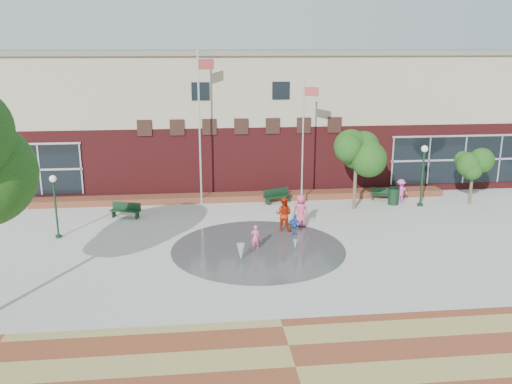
{
  "coord_description": "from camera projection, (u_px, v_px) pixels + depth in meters",
  "views": [
    {
      "loc": [
        -2.81,
        -21.37,
        9.56
      ],
      "look_at": [
        0.0,
        4.0,
        2.6
      ],
      "focal_mm": 38.0,
      "sensor_mm": 36.0,
      "label": 1
    }
  ],
  "objects": [
    {
      "name": "flower_bed",
      "position": [
        243.0,
        200.0,
        34.43
      ],
      "size": [
        26.0,
        1.2,
        0.4
      ],
      "primitive_type": "cube",
      "color": "maroon",
      "rests_on": "ground"
    },
    {
      "name": "bench_right",
      "position": [
        383.0,
        197.0,
        34.25
      ],
      "size": [
        1.61,
        1.05,
        0.79
      ],
      "rotation": [
        0.0,
        0.0,
        -0.43
      ],
      "color": "#14321D",
      "rests_on": "ground"
    },
    {
      "name": "water_jet_b",
      "position": [
        295.0,
        250.0,
        26.12
      ],
      "size": [
        0.21,
        0.21,
        0.46
      ],
      "primitive_type": "cone",
      "rotation": [
        3.14,
        0.0,
        0.0
      ],
      "color": "white",
      "rests_on": "ground"
    },
    {
      "name": "flagpole_left",
      "position": [
        200.0,
        121.0,
        32.24
      ],
      "size": [
        1.03,
        0.45,
        9.27
      ],
      "rotation": [
        0.0,
        0.0,
        0.35
      ],
      "color": "silver",
      "rests_on": "ground"
    },
    {
      "name": "adult_red",
      "position": [
        284.0,
        214.0,
        28.48
      ],
      "size": [
        1.13,
        1.03,
        1.88
      ],
      "primitive_type": "imported",
      "rotation": [
        0.0,
        0.0,
        2.71
      ],
      "color": "#AA240A",
      "rests_on": "ground"
    },
    {
      "name": "child_blue",
      "position": [
        295.0,
        225.0,
        27.89
      ],
      "size": [
        0.73,
        0.58,
        1.15
      ],
      "primitive_type": "imported",
      "rotation": [
        0.0,
        0.0,
        2.63
      ],
      "color": "#1C50AB",
      "rests_on": "ground"
    },
    {
      "name": "tree_mid",
      "position": [
        357.0,
        151.0,
        31.64
      ],
      "size": [
        2.88,
        2.88,
        4.86
      ],
      "color": "#493D2B",
      "rests_on": "ground"
    },
    {
      "name": "bench_mid",
      "position": [
        277.0,
        199.0,
        33.73
      ],
      "size": [
        1.84,
        1.16,
        0.9
      ],
      "rotation": [
        0.0,
        0.0,
        0.4
      ],
      "color": "#14321D",
      "rests_on": "ground"
    },
    {
      "name": "adult_pink",
      "position": [
        301.0,
        211.0,
        29.24
      ],
      "size": [
        1.03,
        0.94,
        1.78
      ],
      "primitive_type": "imported",
      "rotation": [
        0.0,
        0.0,
        2.59
      ],
      "color": "#DB436C",
      "rests_on": "ground"
    },
    {
      "name": "library_building",
      "position": [
        235.0,
        116.0,
        38.84
      ],
      "size": [
        44.4,
        10.4,
        9.2
      ],
      "color": "#561619",
      "rests_on": "ground"
    },
    {
      "name": "splash_pad",
      "position": [
        258.0,
        249.0,
        26.18
      ],
      "size": [
        8.4,
        8.4,
        0.01
      ],
      "primitive_type": "cylinder",
      "color": "#383A3D",
      "rests_on": "ground"
    },
    {
      "name": "trash_can",
      "position": [
        394.0,
        196.0,
        33.31
      ],
      "size": [
        0.68,
        0.68,
        1.11
      ],
      "color": "#14321D",
      "rests_on": "ground"
    },
    {
      "name": "bench_left",
      "position": [
        126.0,
        213.0,
        30.85
      ],
      "size": [
        1.79,
        0.99,
        0.87
      ],
      "rotation": [
        0.0,
        0.0,
        -0.31
      ],
      "color": "#14321D",
      "rests_on": "ground"
    },
    {
      "name": "child_splash",
      "position": [
        255.0,
        237.0,
        25.99
      ],
      "size": [
        0.47,
        0.33,
        1.23
      ],
      "primitive_type": "imported",
      "rotation": [
        0.0,
        0.0,
        3.22
      ],
      "color": "#D65679",
      "rests_on": "ground"
    },
    {
      "name": "paver_band",
      "position": [
        295.0,
        367.0,
        16.59
      ],
      "size": [
        46.0,
        6.0,
        0.01
      ],
      "primitive_type": "cube",
      "color": "brown",
      "rests_on": "ground"
    },
    {
      "name": "tree_small_right",
      "position": [
        473.0,
        165.0,
        32.88
      ],
      "size": [
        2.02,
        2.02,
        3.45
      ],
      "color": "#493D2B",
      "rests_on": "ground"
    },
    {
      "name": "water_jet_a",
      "position": [
        241.0,
        261.0,
        24.81
      ],
      "size": [
        0.39,
        0.39,
        0.76
      ],
      "primitive_type": "cone",
      "rotation": [
        3.14,
        0.0,
        0.0
      ],
      "color": "white",
      "rests_on": "ground"
    },
    {
      "name": "lamp_left",
      "position": [
        55.0,
        199.0,
        27.17
      ],
      "size": [
        0.35,
        0.35,
        3.3
      ],
      "color": "#14321D",
      "rests_on": "ground"
    },
    {
      "name": "flagpole_right",
      "position": [
        304.0,
        137.0,
        32.12
      ],
      "size": [
        0.88,
        0.41,
        7.64
      ],
      "rotation": [
        0.0,
        0.0,
        -0.39
      ],
      "color": "silver",
      "rests_on": "ground"
    },
    {
      "name": "ground",
      "position": [
        266.0,
        274.0,
        23.3
      ],
      "size": [
        120.0,
        120.0,
        0.0
      ],
      "primitive_type": "plane",
      "color": "#666056",
      "rests_on": "ground"
    },
    {
      "name": "person_bench",
      "position": [
        401.0,
        191.0,
        33.54
      ],
      "size": [
        1.11,
        0.81,
        1.54
      ],
      "primitive_type": "imported",
      "rotation": [
        0.0,
        0.0,
        3.4
      ],
      "color": "#D44FB1",
      "rests_on": "ground"
    },
    {
      "name": "plaza_concrete",
      "position": [
        256.0,
        242.0,
        27.14
      ],
      "size": [
        46.0,
        18.0,
        0.01
      ],
      "primitive_type": "cube",
      "color": "#A8A8A0",
      "rests_on": "ground"
    },
    {
      "name": "lamp_right",
      "position": [
        423.0,
        169.0,
        32.55
      ],
      "size": [
        0.4,
        0.4,
        3.77
      ],
      "color": "#14321D",
      "rests_on": "ground"
    }
  ]
}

